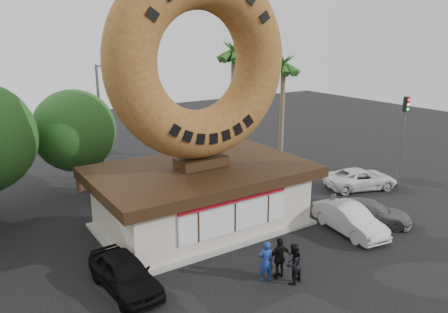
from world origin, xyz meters
TOP-DOWN VIEW (x-y plane):
  - ground at (0.00, 0.00)m, footprint 90.00×90.00m
  - donut_shop at (0.00, 5.98)m, footprint 11.20×7.20m
  - giant_donut at (0.00, 6.00)m, footprint 9.68×2.47m
  - tree_mid at (-4.00, 15.00)m, footprint 5.20×5.20m
  - palm_near at (7.50, 14.00)m, footprint 2.60×2.60m
  - palm_far at (11.00, 12.50)m, footprint 2.60×2.60m
  - street_lamp at (-1.86, 16.00)m, footprint 2.11×0.20m
  - traffic_signal at (14.00, 3.99)m, footprint 0.30×0.38m
  - person_left at (-0.59, -0.20)m, footprint 0.77×0.65m
  - person_center at (0.24, -0.94)m, footprint 0.97×0.83m
  - person_right at (0.05, -0.31)m, footprint 1.11×0.58m
  - car_black at (-5.71, 2.39)m, footprint 2.04×4.39m
  - car_silver at (5.93, 1.06)m, footprint 2.09×4.55m
  - car_grey at (7.75, 1.25)m, footprint 4.08×4.46m
  - car_white at (11.74, 5.21)m, footprint 5.26×3.65m

SIDE VIEW (x-z plane):
  - ground at x=0.00m, z-range 0.00..0.00m
  - car_grey at x=7.75m, z-range 0.00..1.25m
  - car_white at x=11.74m, z-range 0.00..1.33m
  - car_silver at x=5.93m, z-range 0.00..1.45m
  - car_black at x=-5.71m, z-range 0.00..1.45m
  - person_center at x=0.24m, z-range 0.00..1.75m
  - person_left at x=-0.59m, z-range 0.00..1.79m
  - person_right at x=0.05m, z-range 0.00..1.82m
  - donut_shop at x=0.00m, z-range -0.13..3.67m
  - traffic_signal at x=14.00m, z-range 0.83..6.90m
  - tree_mid at x=-4.00m, z-range 0.70..7.33m
  - street_lamp at x=-1.86m, z-range 0.48..8.48m
  - palm_far at x=11.00m, z-range 3.11..11.86m
  - palm_near at x=7.50m, z-range 3.54..13.29m
  - giant_donut at x=0.00m, z-range 3.80..13.48m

